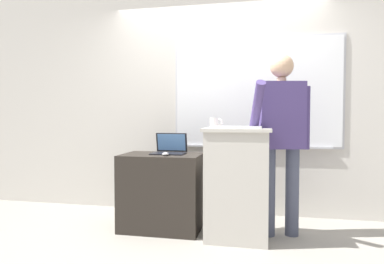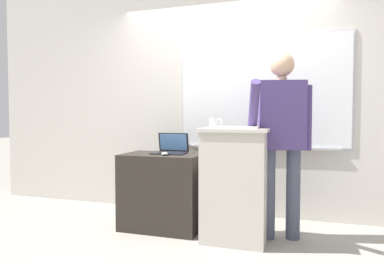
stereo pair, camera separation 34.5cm
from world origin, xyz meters
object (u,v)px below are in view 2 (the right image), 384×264
object	(u,v)px
laptop	(171,148)
coffee_mug	(214,123)
lectern_podium	(235,185)
wireless_keyboard	(234,127)
side_desk	(163,191)
computer_mouse_by_laptop	(165,154)
person_presenter	(281,131)

from	to	relation	value
laptop	coffee_mug	size ratio (longest dim) A/B	2.61
lectern_podium	wireless_keyboard	world-z (taller)	wireless_keyboard
side_desk	computer_mouse_by_laptop	distance (m)	0.43
side_desk	person_presenter	size ratio (longest dim) A/B	0.46
lectern_podium	side_desk	distance (m)	0.81
lectern_podium	person_presenter	bearing A→B (deg)	24.36
person_presenter	coffee_mug	distance (m)	0.65
wireless_keyboard	coffee_mug	size ratio (longest dim) A/B	3.42
side_desk	computer_mouse_by_laptop	size ratio (longest dim) A/B	8.07
lectern_podium	computer_mouse_by_laptop	world-z (taller)	lectern_podium
person_presenter	laptop	distance (m)	1.14
laptop	computer_mouse_by_laptop	bearing A→B (deg)	-86.50
side_desk	computer_mouse_by_laptop	xyz separation A→B (m)	(0.08, -0.13, 0.41)
side_desk	lectern_podium	bearing A→B (deg)	-10.52
person_presenter	coffee_mug	size ratio (longest dim) A/B	13.45
computer_mouse_by_laptop	coffee_mug	distance (m)	0.58
laptop	wireless_keyboard	xyz separation A→B (m)	(0.72, -0.29, 0.23)
laptop	side_desk	bearing A→B (deg)	-127.80
laptop	person_presenter	bearing A→B (deg)	-2.27
side_desk	wireless_keyboard	distance (m)	1.05
side_desk	laptop	bearing A→B (deg)	52.20
person_presenter	computer_mouse_by_laptop	world-z (taller)	person_presenter
lectern_podium	laptop	size ratio (longest dim) A/B	3.09
computer_mouse_by_laptop	coffee_mug	xyz separation A→B (m)	(0.47, 0.15, 0.31)
lectern_podium	wireless_keyboard	distance (m)	0.54
side_desk	computer_mouse_by_laptop	bearing A→B (deg)	-59.70
person_presenter	coffee_mug	xyz separation A→B (m)	(-0.64, -0.02, 0.08)
laptop	coffee_mug	world-z (taller)	coffee_mug
person_presenter	computer_mouse_by_laptop	xyz separation A→B (m)	(-1.11, -0.17, -0.23)
laptop	wireless_keyboard	size ratio (longest dim) A/B	0.76
person_presenter	laptop	world-z (taller)	person_presenter
wireless_keyboard	side_desk	bearing A→B (deg)	165.46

